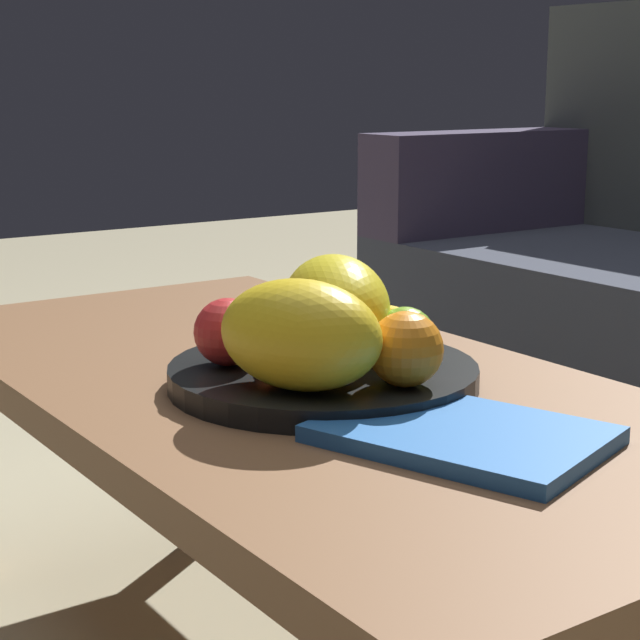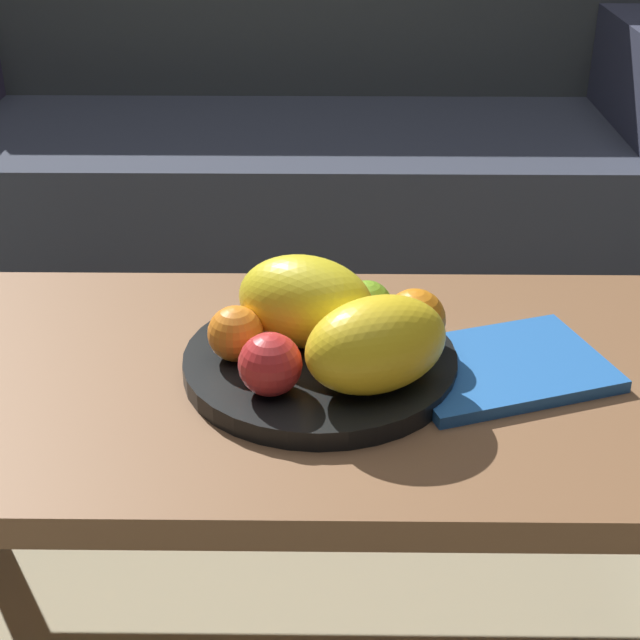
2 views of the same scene
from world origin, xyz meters
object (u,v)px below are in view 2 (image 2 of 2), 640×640
coffee_table (276,401)px  fruit_bowl (320,365)px  melon_smaller_beside (376,344)px  orange_front (415,320)px  orange_left (236,334)px  couch (294,154)px  magazine (502,369)px  melon_large_front (305,302)px  banana_bunch (320,315)px  apple_left (273,364)px  apple_front (367,306)px

coffee_table → fruit_bowl: (0.06, -0.00, 0.06)m
fruit_bowl → melon_smaller_beside: bearing=-46.5°
orange_front → orange_left: 0.22m
couch → magazine: size_ratio=6.80×
fruit_bowl → melon_large_front: size_ratio=1.95×
couch → banana_bunch: couch is taller
melon_large_front → magazine: bearing=-7.9°
orange_left → banana_bunch: size_ratio=0.43×
coffee_table → banana_bunch: (0.05, 0.05, 0.10)m
melon_smaller_beside → melon_large_front: bearing=129.2°
magazine → coffee_table: bearing=160.2°
apple_left → orange_front: bearing=32.2°
coffee_table → melon_large_front: 0.14m
couch → apple_left: couch is taller
orange_left → orange_front: bearing=8.0°
melon_smaller_beside → fruit_bowl: bearing=133.5°
melon_large_front → apple_left: (-0.03, -0.12, -0.02)m
couch → apple_front: (0.13, -1.07, 0.16)m
banana_bunch → magazine: 0.24m
melon_smaller_beside → banana_bunch: melon_smaller_beside is taller
melon_smaller_beside → couch: bearing=96.6°
apple_left → magazine: size_ratio=0.30×
fruit_bowl → magazine: bearing=-0.1°
melon_smaller_beside → orange_front: 0.11m
coffee_table → orange_front: 0.20m
apple_left → magazine: 0.29m
coffee_table → couch: couch is taller
couch → melon_smaller_beside: size_ratio=9.83×
couch → magazine: couch is taller
apple_left → orange_left: bearing=122.8°
coffee_table → orange_left: (-0.05, -0.01, 0.10)m
melon_large_front → banana_bunch: bearing=55.1°
couch → orange_left: couch is taller
apple_front → magazine: bearing=-23.0°
orange_front → melon_smaller_beside: bearing=-119.1°
couch → apple_left: size_ratio=23.03×
apple_front → magazine: (0.17, -0.07, -0.05)m
orange_front → magazine: size_ratio=0.31×
coffee_table → magazine: 0.29m
apple_front → apple_left: apple_left is taller
melon_smaller_beside → orange_left: size_ratio=2.53×
fruit_bowl → orange_front: 0.13m
coffee_table → banana_bunch: bearing=44.9°
fruit_bowl → magazine: size_ratio=1.35×
coffee_table → couch: size_ratio=0.68×
magazine → banana_bunch: bearing=146.4°
apple_left → couch: bearing=91.1°
melon_large_front → apple_left: bearing=-106.6°
couch → melon_large_front: 1.12m
fruit_bowl → banana_bunch: (-0.00, 0.06, 0.04)m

